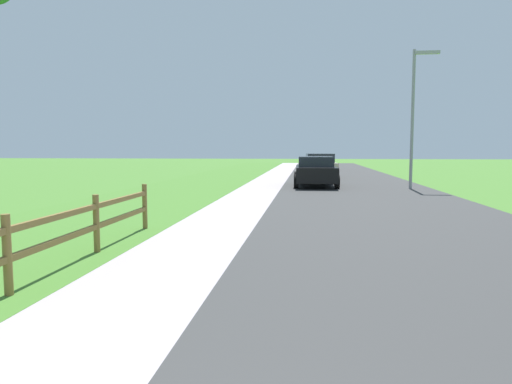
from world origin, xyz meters
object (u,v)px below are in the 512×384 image
(parked_car_beige, at_px, (320,165))
(parked_car_red, at_px, (318,162))
(street_lamp, at_px, (415,107))
(parked_suv_black, at_px, (315,171))

(parked_car_beige, relative_size, parked_car_red, 1.07)
(parked_car_beige, distance_m, parked_car_red, 9.52)
(parked_car_beige, xyz_separation_m, street_lamp, (4.06, -8.66, 2.96))
(parked_car_beige, bearing_deg, street_lamp, -64.89)
(parked_suv_black, distance_m, street_lamp, 5.48)
(parked_car_beige, bearing_deg, parked_suv_black, -92.95)
(parked_car_beige, xyz_separation_m, parked_car_red, (0.10, 9.52, -0.04))
(parked_car_beige, height_order, street_lamp, street_lamp)
(parked_car_red, relative_size, street_lamp, 0.72)
(parked_car_beige, distance_m, street_lamp, 10.01)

